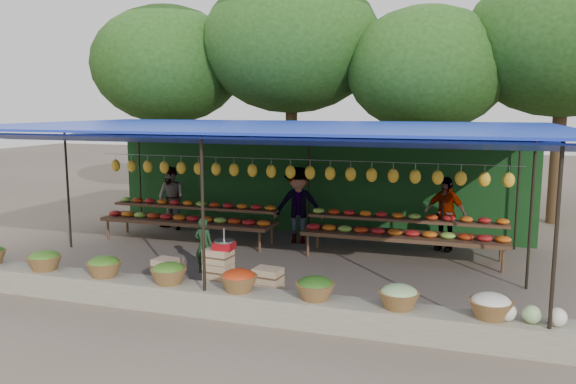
% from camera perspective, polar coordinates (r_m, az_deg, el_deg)
% --- Properties ---
extents(ground, '(60.00, 60.00, 0.00)m').
position_cam_1_polar(ground, '(11.42, -1.91, -7.44)').
color(ground, brown).
rests_on(ground, ground).
extents(stone_curb, '(10.60, 0.55, 0.40)m').
position_cam_1_polar(stone_curb, '(8.94, -8.00, -10.81)').
color(stone_curb, '#6C6957').
rests_on(stone_curb, ground).
extents(stall_canopy, '(10.80, 6.60, 2.82)m').
position_cam_1_polar(stall_canopy, '(11.05, -1.84, 6.08)').
color(stall_canopy, black).
rests_on(stall_canopy, ground).
extents(produce_baskets, '(8.98, 0.58, 0.34)m').
position_cam_1_polar(produce_baskets, '(8.87, -8.64, -8.51)').
color(produce_baskets, brown).
rests_on(produce_baskets, stone_curb).
extents(netting_backdrop, '(10.60, 0.06, 2.50)m').
position_cam_1_polar(netting_backdrop, '(14.10, 2.41, 0.85)').
color(netting_backdrop, '#18451B').
rests_on(netting_backdrop, ground).
extents(tree_row, '(16.51, 5.50, 7.12)m').
position_cam_1_polar(tree_row, '(16.79, 6.96, 13.87)').
color(tree_row, '#312312').
rests_on(tree_row, ground).
extents(fruit_table_left, '(4.21, 0.95, 0.93)m').
position_cam_1_polar(fruit_table_left, '(13.47, -9.98, -2.42)').
color(fruit_table_left, '#47301C').
rests_on(fruit_table_left, ground).
extents(fruit_table_right, '(4.21, 0.95, 0.93)m').
position_cam_1_polar(fruit_table_right, '(12.01, 11.68, -3.83)').
color(fruit_table_right, '#47301C').
rests_on(fruit_table_right, ground).
extents(crate_counter, '(2.39, 0.39, 0.77)m').
position_cam_1_polar(crate_counter, '(9.81, -7.21, -8.34)').
color(crate_counter, tan).
rests_on(crate_counter, ground).
extents(weighing_scale, '(0.34, 0.34, 0.37)m').
position_cam_1_polar(weighing_scale, '(9.60, -6.50, -5.32)').
color(weighing_scale, '#B10E17').
rests_on(weighing_scale, crate_counter).
extents(vendor_seated, '(0.42, 0.30, 1.08)m').
position_cam_1_polar(vendor_seated, '(10.89, -8.55, -5.40)').
color(vendor_seated, '#1B3D1E').
rests_on(vendor_seated, ground).
extents(customer_left, '(0.94, 0.81, 1.65)m').
position_cam_1_polar(customer_left, '(14.80, -11.77, -0.62)').
color(customer_left, slate).
rests_on(customer_left, ground).
extents(customer_mid, '(1.26, 0.89, 1.78)m').
position_cam_1_polar(customer_mid, '(13.07, 1.06, -1.36)').
color(customer_mid, slate).
rests_on(customer_mid, ground).
extents(customer_right, '(1.05, 0.74, 1.65)m').
position_cam_1_polar(customer_right, '(12.89, 15.67, -2.13)').
color(customer_right, slate).
rests_on(customer_right, ground).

